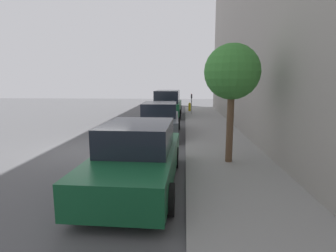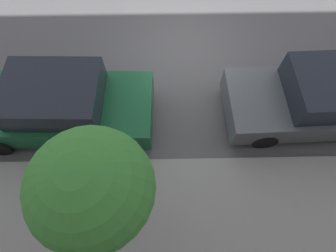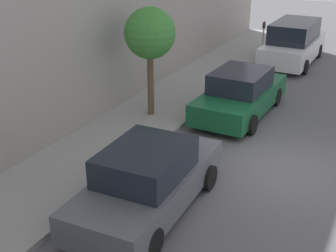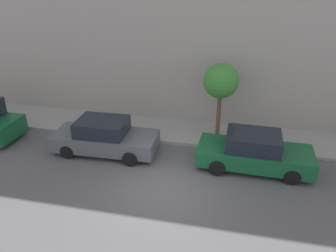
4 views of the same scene
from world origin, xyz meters
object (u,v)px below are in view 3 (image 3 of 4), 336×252
Objects in this scene: parked_minivan_nearest at (293,43)px; street_tree at (150,34)px; parking_meter_near at (263,33)px; parked_sedan_third at (148,181)px; parked_sedan_second at (240,94)px.

street_tree reaches higher than parked_minivan_nearest.
parked_minivan_nearest reaches higher than parking_meter_near.
parked_minivan_nearest is 3.39× the size of parking_meter_near.
parked_sedan_third is at bearing 90.16° from parked_minivan_nearest.
parking_meter_near reaches higher than parked_sedan_second.
street_tree reaches higher than parking_meter_near.
parked_minivan_nearest is 13.46m from parked_sedan_third.
parking_meter_near is at bearing -94.96° from street_tree.
street_tree reaches higher than parked_sedan_second.
parked_sedan_second is 3.59m from street_tree.
parked_sedan_second is at bearing -146.65° from street_tree.
parked_minivan_nearest is 9.30m from street_tree.
parking_meter_near is (1.70, -14.36, 0.31)m from parked_sedan_third.
parked_sedan_third is at bearing 90.64° from parked_sedan_second.
parked_minivan_nearest is 1.43× the size of street_tree.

